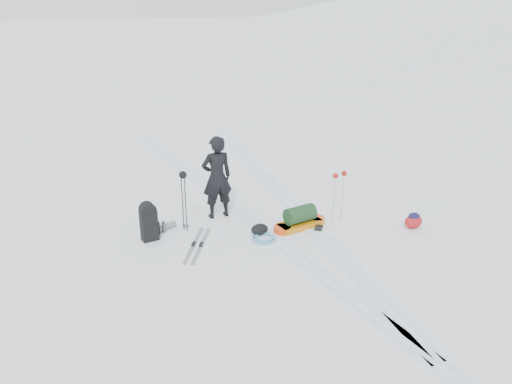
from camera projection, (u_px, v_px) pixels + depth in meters
ground at (265, 232)px, 11.18m from camera, size 200.00×200.00×0.00m
snow_hill_backdrop at (335, 293)px, 132.19m from camera, size 359.50×192.00×162.45m
ski_tracks at (272, 213)px, 12.16m from camera, size 3.38×17.97×0.01m
skier at (217, 177)px, 11.60m from camera, size 0.74×0.49×1.99m
pulk_sled at (300, 219)px, 11.34m from camera, size 1.38×0.55×0.52m
expedition_rucksack at (151, 222)px, 10.74m from camera, size 0.88×0.63×0.88m
ski_poles_black at (183, 182)px, 10.85m from camera, size 0.17×0.18×1.41m
ski_poles_silver at (339, 180)px, 11.28m from camera, size 0.39×0.18×1.24m
touring_skis_grey at (197, 245)px, 10.58m from camera, size 1.07×1.52×0.06m
touring_skis_white at (319, 229)px, 11.30m from camera, size 1.50×1.32×0.06m
rope_coil at (264, 238)px, 10.83m from camera, size 0.68×0.68×0.06m
small_daypack at (414, 221)px, 11.32m from camera, size 0.51×0.45×0.37m
thermos_pair at (161, 229)px, 11.03m from camera, size 0.22×0.22×0.28m
stuff_sack at (260, 229)px, 11.03m from camera, size 0.45×0.38×0.24m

